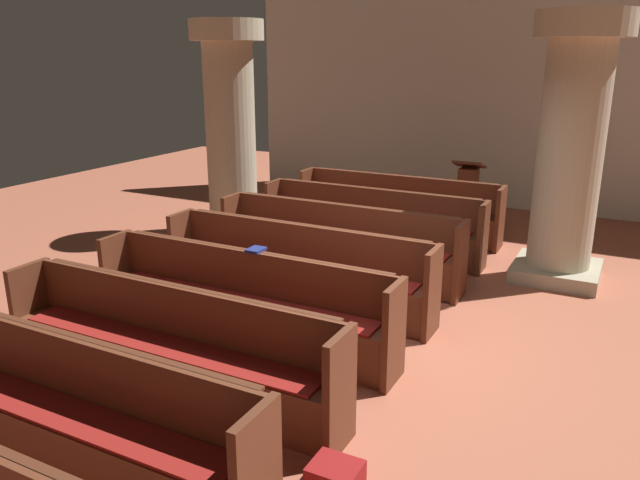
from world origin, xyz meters
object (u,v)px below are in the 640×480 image
object	(u,v)px
pew_row_5	(167,342)
pew_row_6	(61,406)
pillar_far_side	(230,125)
pew_row_4	(241,298)
pew_row_2	(337,241)
lectern	(467,199)
pew_row_0	(397,205)
pew_row_3	(296,266)
kneeler_box_red	(335,478)
hymn_book	(256,250)
pew_row_1	(371,221)
pillar_aisle_side	(571,146)

from	to	relation	value
pew_row_5	pew_row_6	bearing A→B (deg)	-90.00
pew_row_6	pillar_far_side	bearing A→B (deg)	113.90
pew_row_5	pew_row_4	bearing A→B (deg)	90.00
pew_row_2	lectern	distance (m)	3.21
pew_row_0	pew_row_2	xyz separation A→B (m)	(0.00, -2.10, 0.00)
pew_row_3	lectern	distance (m)	4.23
kneeler_box_red	pew_row_5	bearing A→B (deg)	165.94
hymn_book	pew_row_5	bearing A→B (deg)	-92.60
pew_row_6	pew_row_1	bearing A→B (deg)	90.00
pillar_aisle_side	lectern	bearing A→B (deg)	131.21
pew_row_6	pillar_aisle_side	xyz separation A→B (m)	(2.44, 5.44, 1.17)
pew_row_5	kneeler_box_red	distance (m)	1.81
pew_row_1	kneeler_box_red	world-z (taller)	pew_row_1
pew_row_1	lectern	world-z (taller)	lectern
pew_row_1	pillar_aisle_side	bearing A→B (deg)	4.49
kneeler_box_red	pew_row_0	bearing A→B (deg)	106.78
pillar_far_side	pew_row_3	bearing A→B (deg)	-43.23
pew_row_4	pew_row_6	xyz separation A→B (m)	(0.00, -2.10, 0.00)
pew_row_0	pew_row_6	size ratio (longest dim) A/B	1.00
pew_row_1	pew_row_3	world-z (taller)	same
pew_row_1	pew_row_6	size ratio (longest dim) A/B	1.00
pew_row_6	pillar_aisle_side	size ratio (longest dim) A/B	1.00
lectern	pew_row_5	bearing A→B (deg)	-97.38
pew_row_5	lectern	size ratio (longest dim) A/B	2.91
lectern	pew_row_0	bearing A→B (deg)	-128.88
pew_row_5	pillar_far_side	xyz separation A→B (m)	(-2.39, 4.35, 1.17)
pew_row_3	pillar_far_side	distance (m)	3.49
pillar_aisle_side	kneeler_box_red	distance (m)	5.12
pew_row_1	pew_row_4	xyz separation A→B (m)	(0.00, -3.15, 0.00)
pew_row_3	pew_row_6	bearing A→B (deg)	-90.00
pew_row_0	pillar_aisle_side	world-z (taller)	pillar_aisle_side
pew_row_2	pew_row_3	size ratio (longest dim) A/B	1.00
pew_row_0	pillar_far_side	distance (m)	2.81
kneeler_box_red	lectern	bearing A→B (deg)	97.69
pew_row_4	pillar_far_side	distance (m)	4.24
pew_row_0	pew_row_6	xyz separation A→B (m)	(0.00, -6.30, 0.00)
pew_row_1	pew_row_6	bearing A→B (deg)	-90.00
pew_row_4	kneeler_box_red	xyz separation A→B (m)	(1.71, -1.48, -0.38)
pew_row_0	pew_row_3	xyz separation A→B (m)	(0.00, -3.15, 0.00)
pew_row_6	lectern	bearing A→B (deg)	83.67
pew_row_0	lectern	distance (m)	1.29
pillar_aisle_side	pew_row_6	bearing A→B (deg)	-114.17
lectern	pillar_far_side	bearing A→B (deg)	-149.24
pillar_aisle_side	kneeler_box_red	size ratio (longest dim) A/B	9.87
pew_row_0	pew_row_5	world-z (taller)	same
pew_row_0	kneeler_box_red	size ratio (longest dim) A/B	9.83
pew_row_4	lectern	xyz separation A→B (m)	(0.81, 5.21, -0.03)
pew_row_0	pew_row_5	bearing A→B (deg)	-90.00
pew_row_2	hymn_book	xyz separation A→B (m)	(0.06, -1.91, 0.44)
pew_row_1	pew_row_2	world-z (taller)	same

